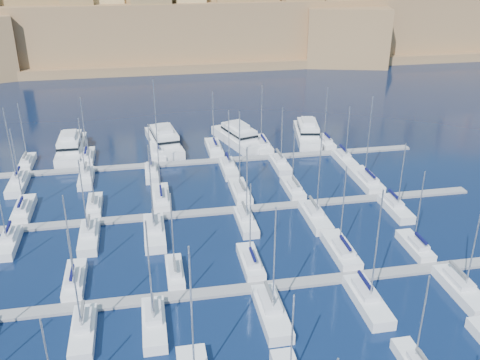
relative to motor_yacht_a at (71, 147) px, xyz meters
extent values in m
plane|color=black|center=(29.32, -41.53, -1.73)|extent=(600.00, 600.00, 0.00)
cube|color=slate|center=(29.32, -53.53, -1.53)|extent=(84.00, 2.00, 0.40)
cube|color=slate|center=(29.32, -31.53, -1.53)|extent=(84.00, 2.00, 0.40)
cube|color=slate|center=(29.32, -9.53, -1.53)|extent=(84.00, 2.00, 0.40)
cylinder|color=#9EA0A8|center=(18.62, -68.75, 7.33)|extent=(0.18, 0.18, 15.26)
cylinder|color=#9EA0A8|center=(28.19, -69.96, 4.44)|extent=(0.18, 0.18, 9.71)
cylinder|color=#9EA0A8|center=(41.66, -70.33, 4.76)|extent=(0.18, 0.18, 10.42)
cube|color=#595B60|center=(41.66, -71.86, 0.95)|extent=(0.35, 3.05, 0.35)
cube|color=silver|center=(5.04, -48.22, -1.21)|extent=(2.58, 8.61, 1.63)
cube|color=silver|center=(5.04, -49.08, -0.05)|extent=(1.81, 3.87, 0.70)
cylinder|color=#9EA0A8|center=(5.04, -47.79, 5.36)|extent=(0.18, 0.18, 11.52)
cube|color=#090B39|center=(5.04, -49.51, 1.00)|extent=(0.35, 3.44, 0.35)
cube|color=silver|center=(18.08, -48.78, -1.24)|extent=(2.25, 7.49, 1.57)
cube|color=silver|center=(18.08, -49.53, -0.10)|extent=(1.57, 3.37, 0.70)
cylinder|color=#9EA0A8|center=(18.08, -48.41, 5.04)|extent=(0.18, 0.18, 10.98)
cube|color=#595B60|center=(18.08, -49.91, 0.95)|extent=(0.35, 2.99, 0.35)
cube|color=silver|center=(28.56, -48.24, -1.21)|extent=(2.57, 8.57, 1.63)
cube|color=silver|center=(28.56, -49.10, -0.05)|extent=(1.80, 3.86, 0.70)
cylinder|color=#9EA0A8|center=(28.56, -47.81, 5.16)|extent=(0.18, 0.18, 11.12)
cube|color=#090B39|center=(28.56, -49.53, 1.00)|extent=(0.35, 3.43, 0.35)
cube|color=silver|center=(41.89, -47.61, -1.18)|extent=(2.95, 9.84, 1.69)
cube|color=silver|center=(41.89, -48.59, 0.02)|extent=(2.07, 4.43, 0.70)
cylinder|color=#9EA0A8|center=(41.89, -47.11, 5.77)|extent=(0.18, 0.18, 12.20)
cube|color=#090B39|center=(41.89, -49.08, 1.07)|extent=(0.35, 3.94, 0.35)
cube|color=silver|center=(52.97, -48.50, -1.23)|extent=(2.41, 8.05, 1.60)
cube|color=silver|center=(52.97, -49.31, -0.07)|extent=(1.69, 3.62, 0.70)
cylinder|color=#9EA0A8|center=(52.97, -48.10, 5.12)|extent=(0.18, 0.18, 11.08)
cube|color=#090B39|center=(52.97, -49.71, 0.98)|extent=(0.35, 3.22, 0.35)
cube|color=silver|center=(6.94, -58.93, -1.21)|extent=(2.64, 8.81, 1.64)
cube|color=silver|center=(6.94, -58.05, -0.04)|extent=(1.85, 3.96, 0.70)
cylinder|color=#9EA0A8|center=(6.94, -59.37, 6.07)|extent=(0.18, 0.18, 12.91)
cube|color=#595B60|center=(6.94, -57.61, 1.01)|extent=(0.35, 3.52, 0.35)
cube|color=silver|center=(14.92, -59.01, -1.20)|extent=(2.69, 8.97, 1.65)
cube|color=silver|center=(14.92, -58.11, -0.03)|extent=(1.88, 4.03, 0.70)
cylinder|color=#9EA0A8|center=(14.92, -59.46, 6.27)|extent=(0.18, 0.18, 13.29)
cube|color=#595B60|center=(14.92, -57.66, 1.02)|extent=(0.35, 3.59, 0.35)
cube|color=silver|center=(28.80, -59.54, -1.18)|extent=(3.01, 10.03, 1.70)
cube|color=silver|center=(28.80, -58.54, 0.03)|extent=(2.11, 4.51, 0.70)
cylinder|color=#9EA0A8|center=(28.80, -60.04, 6.58)|extent=(0.18, 0.18, 13.82)
cube|color=#595B60|center=(28.80, -58.04, 1.08)|extent=(0.35, 4.01, 0.35)
cube|color=silver|center=(41.04, -59.48, -1.18)|extent=(2.97, 9.90, 1.70)
cube|color=silver|center=(41.04, -58.49, 0.02)|extent=(2.08, 4.46, 0.70)
cylinder|color=#9EA0A8|center=(41.04, -59.97, 7.05)|extent=(0.18, 0.18, 14.77)
cube|color=#090B39|center=(41.04, -57.99, 1.07)|extent=(0.35, 3.96, 0.35)
cube|color=silver|center=(53.75, -59.54, -1.18)|extent=(3.01, 10.02, 1.70)
cube|color=silver|center=(53.75, -58.53, 0.02)|extent=(2.10, 4.51, 0.70)
cylinder|color=#9EA0A8|center=(53.75, -60.04, 6.75)|extent=(0.18, 0.18, 14.15)
cube|color=#595B60|center=(53.75, -58.03, 1.07)|extent=(0.35, 4.01, 0.35)
cube|color=silver|center=(-5.11, -25.94, -1.20)|extent=(2.75, 9.17, 1.66)
cube|color=silver|center=(-5.11, -26.86, -0.02)|extent=(1.92, 4.12, 0.70)
cylinder|color=#9EA0A8|center=(-5.11, -25.49, 6.22)|extent=(0.18, 0.18, 13.18)
cube|color=#090B39|center=(-5.11, -27.32, 1.03)|extent=(0.35, 3.67, 0.35)
cube|color=silver|center=(6.31, -26.57, -1.23)|extent=(2.37, 7.91, 1.60)
cube|color=silver|center=(6.31, -27.36, -0.08)|extent=(1.66, 3.56, 0.70)
cylinder|color=#9EA0A8|center=(6.31, -26.18, 5.03)|extent=(0.18, 0.18, 10.91)
cube|color=#595B60|center=(6.31, -27.76, 0.97)|extent=(0.35, 3.16, 0.35)
cube|color=silver|center=(17.40, -25.73, -1.19)|extent=(2.88, 9.60, 1.68)
cube|color=silver|center=(17.40, -26.69, 0.00)|extent=(2.02, 4.32, 0.70)
cylinder|color=#9EA0A8|center=(17.40, -25.25, 5.96)|extent=(0.18, 0.18, 12.62)
cube|color=#090B39|center=(17.40, -27.17, 1.05)|extent=(0.35, 3.84, 0.35)
cube|color=silver|center=(31.29, -25.78, -1.19)|extent=(2.85, 9.49, 1.67)
cube|color=silver|center=(31.29, -26.73, 0.00)|extent=(1.99, 4.27, 0.70)
cylinder|color=#9EA0A8|center=(31.29, -25.31, 6.58)|extent=(0.18, 0.18, 13.87)
cube|color=#595B60|center=(31.29, -27.21, 1.05)|extent=(0.35, 3.80, 0.35)
cube|color=silver|center=(40.82, -26.21, -1.21)|extent=(2.59, 8.64, 1.63)
cube|color=silver|center=(40.82, -27.07, -0.04)|extent=(1.81, 3.89, 0.70)
cylinder|color=#9EA0A8|center=(40.82, -25.78, 5.15)|extent=(0.18, 0.18, 11.08)
cube|color=#595B60|center=(40.82, -27.50, 1.01)|extent=(0.35, 3.45, 0.35)
cube|color=silver|center=(55.06, -25.21, -1.16)|extent=(3.19, 10.63, 1.73)
cube|color=silver|center=(55.06, -26.27, 0.06)|extent=(2.23, 4.79, 0.70)
cylinder|color=#9EA0A8|center=(55.06, -24.68, 7.24)|extent=(0.18, 0.18, 15.06)
cube|color=#090B39|center=(55.06, -26.80, 1.11)|extent=(0.35, 4.25, 0.35)
cube|color=silver|center=(-5.39, -36.77, -1.21)|extent=(2.54, 8.48, 1.62)
cube|color=silver|center=(-5.39, -35.92, -0.05)|extent=(1.78, 3.82, 0.70)
cube|color=#090B39|center=(-5.39, -35.50, 1.00)|extent=(0.35, 3.39, 0.35)
cube|color=silver|center=(6.12, -37.20, -1.19)|extent=(2.80, 9.35, 1.67)
cube|color=silver|center=(6.12, -36.27, -0.01)|extent=(1.96, 4.21, 0.70)
cylinder|color=#9EA0A8|center=(6.12, -37.67, 5.66)|extent=(0.18, 0.18, 12.03)
cube|color=#595B60|center=(6.12, -35.80, 1.04)|extent=(0.35, 3.74, 0.35)
cube|color=silver|center=(15.82, -37.70, -1.17)|extent=(3.10, 10.34, 1.72)
cube|color=silver|center=(15.82, -36.66, 0.04)|extent=(2.17, 4.65, 0.70)
cylinder|color=#9EA0A8|center=(15.82, -38.21, 6.56)|extent=(0.18, 0.18, 13.74)
cube|color=#595B60|center=(15.82, -36.15, 1.09)|extent=(0.35, 4.14, 0.35)
cube|color=silver|center=(30.18, -36.86, -1.21)|extent=(2.60, 8.66, 1.63)
cube|color=silver|center=(30.18, -35.99, -0.04)|extent=(1.82, 3.90, 0.70)
cylinder|color=#9EA0A8|center=(30.18, -37.29, 5.69)|extent=(0.18, 0.18, 12.16)
cube|color=#595B60|center=(30.18, -35.56, 1.01)|extent=(0.35, 3.47, 0.35)
cube|color=silver|center=(41.41, -37.40, -1.18)|extent=(2.92, 9.74, 1.69)
cube|color=silver|center=(41.41, -36.42, 0.01)|extent=(2.05, 4.38, 0.70)
cylinder|color=#9EA0A8|center=(41.41, -37.89, 6.55)|extent=(0.18, 0.18, 13.78)
cube|color=#595B60|center=(41.41, -35.94, 1.06)|extent=(0.35, 3.90, 0.35)
cube|color=silver|center=(55.45, -36.97, -1.20)|extent=(2.67, 8.89, 1.64)
cube|color=silver|center=(55.45, -36.08, -0.03)|extent=(1.87, 4.00, 0.70)
cylinder|color=#9EA0A8|center=(55.45, -37.42, 5.17)|extent=(0.18, 0.18, 11.11)
cube|color=#090B39|center=(55.45, -35.64, 1.02)|extent=(0.35, 3.56, 0.35)
cube|color=silver|center=(-8.09, -4.57, -1.23)|extent=(2.38, 7.92, 1.60)
cube|color=silver|center=(-8.09, -5.36, -0.08)|extent=(1.66, 3.56, 0.70)
cylinder|color=#9EA0A8|center=(-8.09, -4.17, 5.31)|extent=(0.18, 0.18, 11.48)
cube|color=#595B60|center=(-8.09, -5.75, 0.97)|extent=(0.35, 3.17, 0.35)
cube|color=silver|center=(3.51, -4.04, -1.20)|extent=(2.69, 8.97, 1.65)
cube|color=silver|center=(3.51, -4.94, -0.03)|extent=(1.88, 4.04, 0.70)
cylinder|color=#9EA0A8|center=(3.51, -3.59, 5.58)|extent=(0.18, 0.18, 11.92)
cube|color=#090B39|center=(3.51, -5.39, 1.02)|extent=(0.35, 3.59, 0.35)
cube|color=silver|center=(17.87, -3.53, -1.18)|extent=(3.00, 9.99, 1.70)
cube|color=silver|center=(17.87, -4.53, 0.02)|extent=(2.10, 4.50, 0.70)
cylinder|color=#9EA0A8|center=(17.87, -3.03, 6.94)|extent=(0.18, 0.18, 14.53)
cube|color=#090B39|center=(17.87, -5.03, 1.07)|extent=(0.35, 4.00, 0.35)
cube|color=silver|center=(29.76, -3.65, -1.18)|extent=(2.92, 9.75, 1.69)
cube|color=silver|center=(29.76, -4.63, 0.01)|extent=(2.05, 4.39, 0.70)
cylinder|color=#9EA0A8|center=(29.76, -3.16, 5.41)|extent=(0.18, 0.18, 11.49)
cube|color=#090B39|center=(29.76, -5.11, 1.06)|extent=(0.35, 3.90, 0.35)
cube|color=silver|center=(40.22, -3.43, -1.17)|extent=(3.06, 10.20, 1.71)
cube|color=silver|center=(40.22, -4.45, 0.03)|extent=(2.14, 4.59, 0.70)
cylinder|color=#9EA0A8|center=(40.22, -2.92, 5.82)|extent=(0.18, 0.18, 12.28)
cube|color=#090B39|center=(40.22, -4.96, 1.08)|extent=(0.35, 4.08, 0.35)
cube|color=silver|center=(54.23, -4.37, -1.22)|extent=(2.49, 8.31, 1.62)
cube|color=silver|center=(54.23, -5.20, -0.06)|extent=(1.75, 3.74, 0.70)
cylinder|color=#9EA0A8|center=(54.23, -3.95, 5.37)|extent=(0.18, 0.18, 11.56)
cube|color=#090B39|center=(54.23, -5.62, 0.99)|extent=(0.35, 3.33, 0.35)
cube|color=silver|center=(-7.97, -15.32, -1.19)|extent=(2.87, 9.58, 1.68)
cube|color=silver|center=(-7.97, -14.36, 0.00)|extent=(2.01, 4.31, 0.70)
cylinder|color=#9EA0A8|center=(-7.97, -15.80, 6.60)|extent=(0.18, 0.18, 13.89)
cube|color=#090B39|center=(-7.97, -13.88, 1.05)|extent=(0.35, 3.83, 0.35)
cube|color=silver|center=(4.07, -14.85, -1.21)|extent=(2.59, 8.65, 1.63)
cube|color=silver|center=(4.07, -13.99, -0.04)|extent=(1.82, 3.89, 0.70)
cylinder|color=#9EA0A8|center=(4.07, -15.28, 5.22)|extent=(0.18, 0.18, 11.22)
cube|color=#595B60|center=(4.07, -13.55, 1.01)|extent=(0.35, 3.46, 0.35)
cube|color=silver|center=(16.18, -14.54, -1.23)|extent=(2.41, 8.03, 1.60)
cube|color=silver|center=(16.18, -13.74, -0.07)|extent=(1.69, 3.61, 0.70)
cylinder|color=#9EA0A8|center=(16.18, -14.94, 4.22)|extent=(0.18, 0.18, 9.29)
cube|color=#090B39|center=(16.18, -13.34, 0.98)|extent=(0.35, 3.21, 0.35)
cube|color=silver|center=(31.04, -15.15, -1.20)|extent=(2.77, 9.24, 1.66)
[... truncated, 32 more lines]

